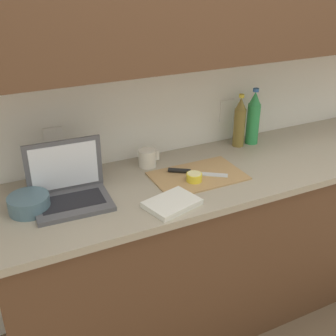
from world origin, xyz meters
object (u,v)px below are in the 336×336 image
Objects in this scene: bowl_white at (29,204)px; knife at (187,172)px; measuring_cup at (148,158)px; bottle_green_soda at (253,118)px; cutting_board at (198,176)px; bottle_oil_tall at (240,123)px; lemon_half_cut at (194,177)px; laptop at (69,188)px.

knife is at bearing 0.23° from bowl_white.
bottle_green_soda is at bearing 1.49° from measuring_cup.
bowl_white is at bearing 177.15° from cutting_board.
knife is 0.48m from bottle_oil_tall.
lemon_half_cut is (-0.01, -0.08, 0.01)m from knife.
lemon_half_cut is at bearing -6.21° from bowl_white.
knife is 0.22m from measuring_cup.
knife is at bearing 130.77° from cutting_board.
measuring_cup is (0.44, 0.16, -0.02)m from laptop.
laptop reaches higher than bowl_white.
laptop is 0.47m from measuring_cup.
bottle_green_soda is at bearing 25.69° from cutting_board.
knife is 3.44× the size of lemon_half_cut.
bottle_oil_tall is (-0.09, 0.00, -0.01)m from bottle_green_soda.
lemon_half_cut reaches higher than knife.
bowl_white is (-0.17, -0.01, -0.03)m from laptop.
bottle_oil_tall is (0.39, 0.23, 0.13)m from cutting_board.
measuring_cup is at bearing -178.51° from bottle_green_soda.
bowl_white is (-0.74, 0.08, 0.01)m from lemon_half_cut.
knife is at bearing -51.95° from measuring_cup.
laptop is at bearing 170.59° from lemon_half_cut.
lemon_half_cut is 0.53m from bottle_oil_tall.
bottle_oil_tall reaches higher than bowl_white.
laptop is 0.18m from bowl_white.
bottle_green_soda reaches higher than cutting_board.
cutting_board is (0.61, -0.05, -0.06)m from laptop.
laptop reaches higher than lemon_half_cut.
measuring_cup is 0.64m from bowl_white.
lemon_half_cut is at bearing -147.84° from bottle_oil_tall.
bottle_oil_tall is 1.74× the size of bowl_white.
bowl_white reaches higher than cutting_board.
cutting_board is at bearing -51.40° from measuring_cup.
knife is at bearing -159.88° from bottle_green_soda.
bowl_white is at bearing -171.34° from bottle_green_soda.
lemon_half_cut reaches higher than cutting_board.
laptop is 1.98× the size of bowl_white.
bowl_white is at bearing -170.68° from bottle_oil_tall.
bottle_green_soda is at bearing 27.45° from lemon_half_cut.
laptop reaches higher than knife.
laptop reaches higher than measuring_cup.
lemon_half_cut is at bearing -63.60° from measuring_cup.
laptop reaches higher than cutting_board.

